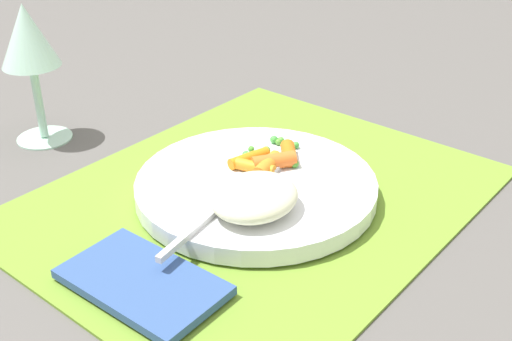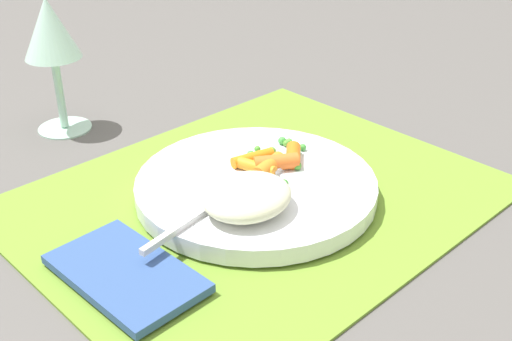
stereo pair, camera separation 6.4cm
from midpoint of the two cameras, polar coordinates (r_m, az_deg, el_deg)
ground_plane at (r=0.67m, az=2.75°, el=-2.60°), size 2.40×2.40×0.00m
placemat at (r=0.67m, az=2.75°, el=-2.38°), size 0.46×0.37×0.01m
plate at (r=0.66m, az=2.78°, el=-1.50°), size 0.24×0.24×0.02m
rice_mound at (r=0.60m, az=2.29°, el=-2.38°), size 0.09×0.08×0.03m
carrot_portion at (r=0.67m, az=4.04°, el=0.70°), size 0.08×0.06×0.02m
pea_scatter at (r=0.69m, az=4.89°, el=1.29°), size 0.08×0.08×0.01m
fork at (r=0.63m, az=1.16°, el=-1.78°), size 0.21×0.05×0.01m
wine_glass at (r=0.80m, az=-15.31°, el=11.32°), size 0.07×0.07×0.16m
napkin at (r=0.56m, az=-8.06°, el=-8.99°), size 0.08×0.14×0.01m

